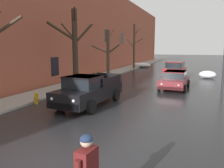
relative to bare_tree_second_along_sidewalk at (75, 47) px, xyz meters
name	(u,v)px	position (x,y,z in m)	size (l,w,h in m)	color
ground_plane	(42,162)	(5.00, -10.79, -3.29)	(200.00, 200.00, 0.00)	#232326
left_sidewalk_slab	(99,77)	(-1.11, 7.21, -3.23)	(2.43, 80.00, 0.12)	gray
brick_townhouse_facade	(85,26)	(-2.83, 7.21, 2.21)	(0.63, 80.00, 11.00)	#9E4C38
snow_bank_near_corner_left	(140,65)	(0.11, 20.88, -2.91)	(3.17, 1.27, 0.77)	white
snow_bank_along_left_kerb	(207,75)	(9.90, 10.36, -2.90)	(1.73, 1.26, 0.80)	white
bare_tree_second_along_sidewalk	(75,47)	(0.00, 0.00, 0.00)	(2.40, 2.86, 6.16)	#382B1E
bare_tree_mid_block	(108,53)	(0.00, 6.99, -0.66)	(2.38, 3.36, 5.26)	#4C3D2D
bare_tree_far_down_block	(134,46)	(0.03, 17.29, 0.11)	(3.24, 2.03, 6.55)	#4C3D2D
pickup_truck_black_approaching_near_lane	(89,90)	(3.37, -4.40, -2.40)	(2.29, 5.43, 1.76)	black
sedan_maroon_parked_kerbside_close	(175,80)	(7.34, 2.66, -2.53)	(2.17, 4.43, 1.42)	maroon
suv_red_parked_kerbside_mid	(175,69)	(6.72, 9.05, -2.30)	(2.18, 4.33, 1.82)	red
fire_hydrant	(36,98)	(0.33, -5.15, -2.93)	(0.42, 0.22, 0.71)	gold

